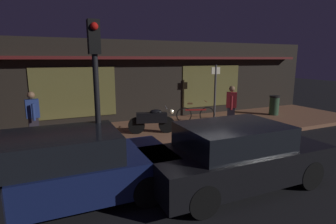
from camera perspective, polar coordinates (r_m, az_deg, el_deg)
The scene contains 12 objects.
ground_plane at distance 7.85m, azimuth 9.75°, elevation -9.76°, with size 60.00×60.00×0.00m, color black.
sidewalk_slab at distance 10.31m, azimuth 0.32°, elevation -4.02°, with size 18.00×4.00×0.15m, color brown.
storefront_building at distance 13.13m, azimuth -5.97°, elevation 6.89°, with size 18.00×3.30×3.60m.
motorcycle at distance 9.59m, azimuth -3.32°, elevation -1.69°, with size 1.66×0.74×0.97m.
bicycle_parked at distance 11.28m, azimuth 5.95°, elevation -0.48°, with size 1.58×0.63×0.91m.
person_photographer at distance 9.31m, azimuth -27.01°, elevation -0.91°, with size 0.41×0.62×1.67m.
person_bystander at distance 10.33m, azimuth 13.42°, elevation 1.11°, with size 0.45×0.54×1.67m.
sign_post at distance 12.10m, azimuth 10.09°, elevation 5.01°, with size 0.44×0.09×2.40m.
trash_bin at distance 13.77m, azimuth 21.85°, elevation 1.38°, with size 0.48×0.48×0.93m.
traffic_light_pole at distance 5.91m, azimuth -15.27°, elevation 7.78°, with size 0.24×0.33×3.60m.
parked_car_far at distance 5.65m, azimuth -20.93°, elevation -11.28°, with size 4.13×1.84×1.42m.
parked_car_across at distance 6.14m, azimuth 14.36°, elevation -9.01°, with size 4.13×1.84×1.42m.
Camera 1 is at (-4.20, -6.01, 2.80)m, focal length 28.36 mm.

